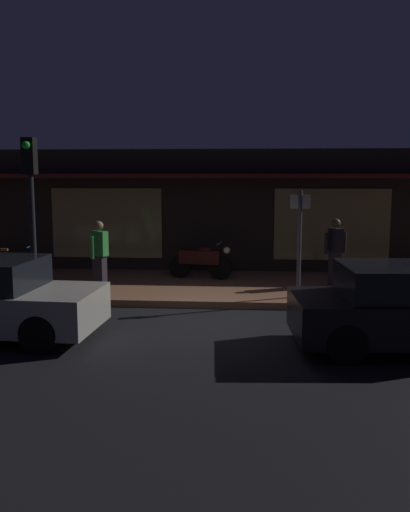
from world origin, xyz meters
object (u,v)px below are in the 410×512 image
object	(u,v)px
person_bystander	(335,251)
sign_post	(299,237)
motorcycle	(201,260)
bicycle_parked	(14,267)
person_photographer	(99,255)
traffic_light_pole	(31,196)

from	to	relation	value
person_bystander	sign_post	distance (m)	1.81
motorcycle	person_bystander	world-z (taller)	person_bystander
bicycle_parked	person_photographer	distance (m)	2.82
person_bystander	sign_post	size ratio (longest dim) A/B	0.70
person_photographer	person_bystander	world-z (taller)	same
motorcycle	person_bystander	distance (m)	3.47
person_bystander	traffic_light_pole	size ratio (longest dim) A/B	0.46
traffic_light_pole	person_bystander	bearing A→B (deg)	27.61
motorcycle	person_photographer	world-z (taller)	person_photographer
traffic_light_pole	motorcycle	bearing A→B (deg)	53.31
bicycle_parked	traffic_light_pole	distance (m)	4.23
person_photographer	person_bystander	bearing A→B (deg)	11.41
person_photographer	motorcycle	bearing A→B (deg)	38.78
bicycle_parked	traffic_light_pole	world-z (taller)	traffic_light_pole
motorcycle	traffic_light_pole	world-z (taller)	traffic_light_pole
traffic_light_pole	person_photographer	bearing A→B (deg)	71.63
bicycle_parked	person_bystander	world-z (taller)	person_bystander
motorcycle	person_bystander	xyz separation A→B (m)	(3.38, -0.67, 0.38)
motorcycle	person_bystander	size ratio (longest dim) A/B	1.02
motorcycle	traffic_light_pole	size ratio (longest dim) A/B	0.47
motorcycle	bicycle_parked	size ratio (longest dim) A/B	1.02
bicycle_parked	sign_post	bearing A→B (deg)	-10.78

